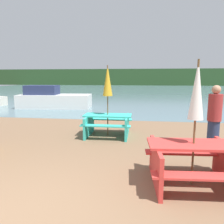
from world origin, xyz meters
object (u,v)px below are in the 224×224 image
object	(u,v)px
boat	(53,99)
umbrella_white	(197,91)
picnic_table_teal	(108,123)
person	(214,119)
umbrella_gold	(108,81)
picnic_table_red	(193,160)

from	to	relation	value
boat	umbrella_white	bearing A→B (deg)	-59.31
picnic_table_teal	person	bearing A→B (deg)	-21.09
picnic_table_teal	umbrella_white	bearing A→B (deg)	-56.77
umbrella_white	person	size ratio (longest dim) A/B	1.29
umbrella_gold	boat	bearing A→B (deg)	126.02
boat	umbrella_gold	bearing A→B (deg)	-58.41
picnic_table_teal	person	world-z (taller)	person
umbrella_gold	picnic_table_red	bearing A→B (deg)	-56.77
picnic_table_red	umbrella_gold	xyz separation A→B (m)	(-2.06, 3.14, 1.37)
picnic_table_red	umbrella_white	bearing A→B (deg)	0.00
picnic_table_red	umbrella_gold	world-z (taller)	umbrella_gold
umbrella_white	picnic_table_red	bearing A→B (deg)	180.00
umbrella_white	umbrella_gold	distance (m)	3.76
picnic_table_red	boat	bearing A→B (deg)	125.11
picnic_table_red	umbrella_gold	bearing A→B (deg)	123.23
picnic_table_red	boat	xyz separation A→B (m)	(-6.66, 9.47, 0.09)
umbrella_white	person	bearing A→B (deg)	64.41
picnic_table_red	picnic_table_teal	size ratio (longest dim) A/B	1.07
picnic_table_teal	umbrella_white	world-z (taller)	umbrella_white
picnic_table_teal	person	xyz separation A→B (m)	(3.01, -1.16, 0.44)
umbrella_white	boat	bearing A→B (deg)	125.11
umbrella_gold	person	bearing A→B (deg)	-21.09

